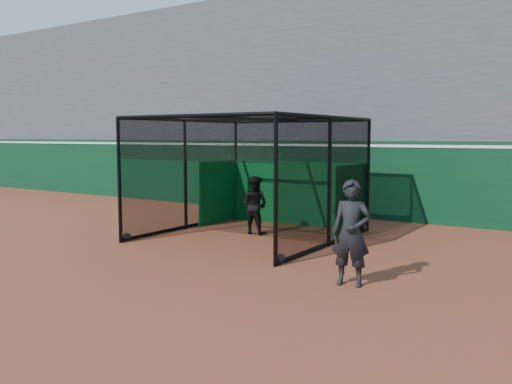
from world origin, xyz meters
The scene contains 6 objects.
ground centered at (0.00, 0.00, 0.00)m, with size 120.00×120.00×0.00m, color brown.
outfield_wall centered at (0.00, 8.50, 1.29)m, with size 50.00×0.50×2.50m.
grandstand centered at (0.00, 12.27, 4.48)m, with size 50.00×7.85×8.95m.
batting_cage centered at (-0.83, 3.67, 1.55)m, with size 4.60×5.06×3.10m.
batter centered at (-1.00, 4.08, 0.79)m, with size 0.76×0.60×1.57m, color black.
on_deck_player centered at (3.27, 0.70, 0.94)m, with size 0.76×0.57×1.89m.
Camera 1 is at (7.02, -8.11, 2.64)m, focal length 38.00 mm.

